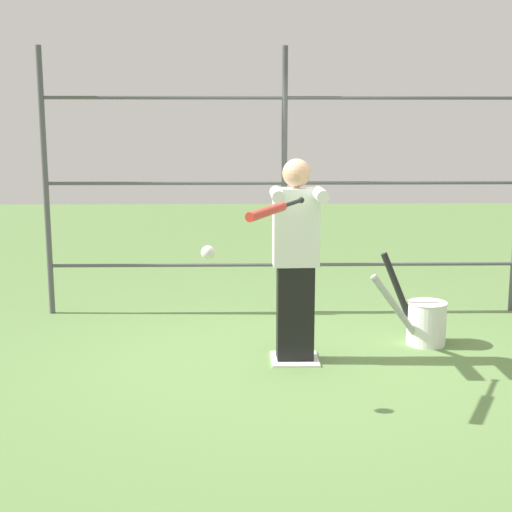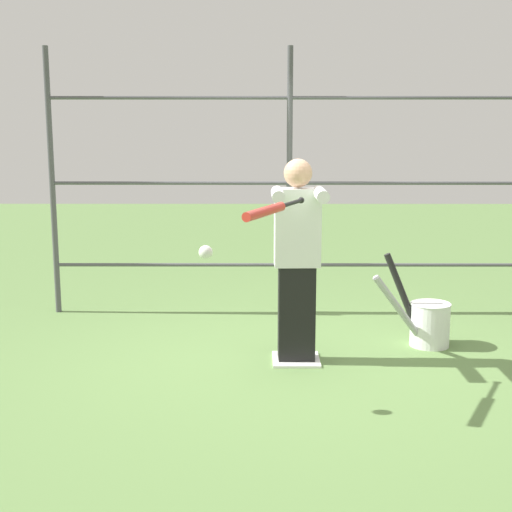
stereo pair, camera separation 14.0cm
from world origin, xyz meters
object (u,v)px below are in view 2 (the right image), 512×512
Objects in this scene: baseball_bat_swinging at (269,210)px; bat_bucket at (427,322)px; softball_in_flight at (206,252)px; batter at (297,254)px.

bat_bucket is (-1.45, -1.38, -1.18)m from baseball_bat_swinging.
bat_bucket is (-1.89, -1.47, -0.91)m from softball_in_flight.
batter reaches higher than softball_in_flight.
bat_bucket is (-1.21, -0.43, -0.70)m from batter.
softball_in_flight is at bearing 56.74° from batter.
batter is 1.09m from baseball_bat_swinging.
softball_in_flight is at bearing 37.91° from bat_bucket.
batter is at bearing 19.67° from bat_bucket.
baseball_bat_swinging reaches higher than softball_in_flight.
batter is at bearing -104.66° from baseball_bat_swinging.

